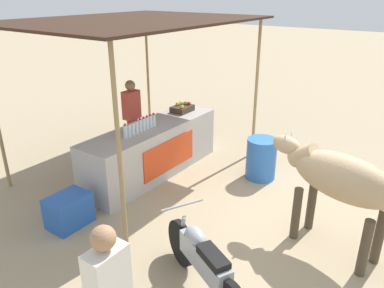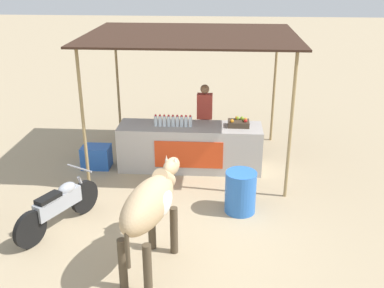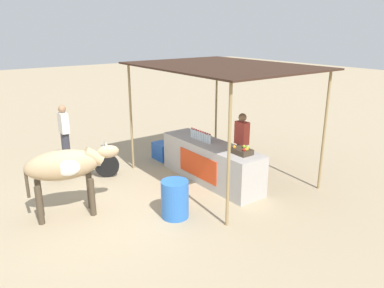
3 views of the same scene
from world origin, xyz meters
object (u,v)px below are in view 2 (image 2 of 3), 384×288
Objects in this scene: motorcycle_parked at (59,205)px; cow at (150,205)px; stall_counter at (190,147)px; fruit_crate at (239,123)px; water_barrel at (240,192)px; cooler_box at (96,157)px; vendor_behind_counter at (204,119)px.

cow is at bearing -28.91° from motorcycle_parked.
cow is (-0.31, -3.40, 0.55)m from stall_counter.
cow reaches higher than stall_counter.
cow is at bearing -110.90° from fruit_crate.
cow reaches higher than water_barrel.
fruit_crate is (1.01, 0.05, 0.55)m from stall_counter.
cooler_box is 2.38m from motorcycle_parked.
water_barrel is 2.22m from cow.
stall_counter reaches higher than motorcycle_parked.
water_barrel is at bearing -73.40° from vendor_behind_counter.
cow is (1.71, -3.30, 0.79)m from cooler_box.
fruit_crate is 3.97m from motorcycle_parked.
stall_counter is at bearing -109.85° from vendor_behind_counter.
fruit_crate is 0.27× the size of motorcycle_parked.
fruit_crate is at bearing 69.10° from cow.
motorcycle_parked is at bearing -128.84° from stall_counter.
motorcycle_parked is (-1.99, -2.47, -0.05)m from stall_counter.
cooler_box is 3.45m from water_barrel.
vendor_behind_counter is 2.75× the size of cooler_box.
motorcycle_parked is (-1.68, 0.93, -0.61)m from cow.
stall_counter is 6.82× the size of fruit_crate.
fruit_crate is at bearing 2.87° from cooler_box.
fruit_crate is at bearing 40.06° from motorcycle_parked.
vendor_behind_counter is 2.52m from cooler_box.
fruit_crate is 0.27× the size of vendor_behind_counter.
cow reaches higher than fruit_crate.
cow is (-1.32, -1.66, 0.65)m from water_barrel.
cooler_box is at bearing -177.13° from fruit_crate.
vendor_behind_counter reaches higher than cow.
fruit_crate reaches higher than motorcycle_parked.
vendor_behind_counter reaches higher than motorcycle_parked.
vendor_behind_counter reaches higher than stall_counter.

